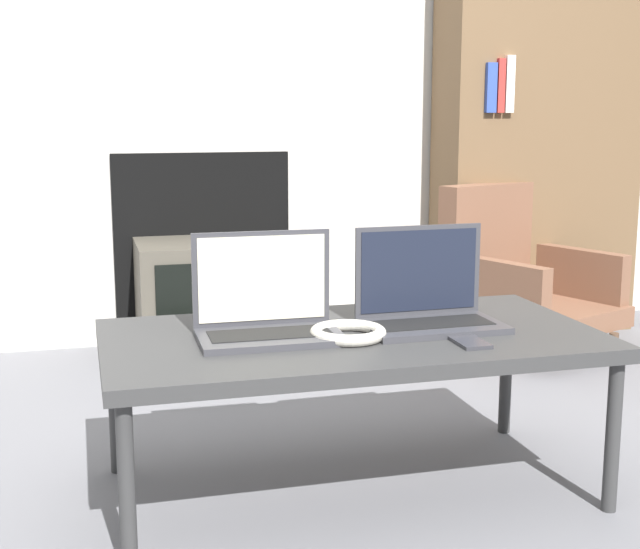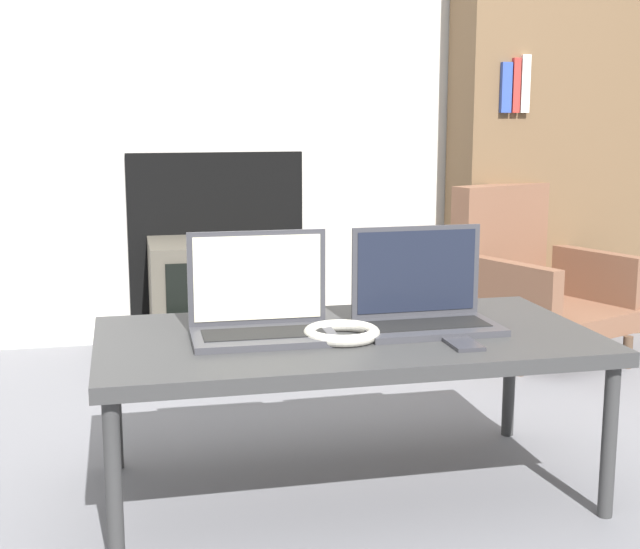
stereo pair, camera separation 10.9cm
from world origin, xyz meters
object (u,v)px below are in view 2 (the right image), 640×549
laptop_left (261,312)px  phone (461,342)px  laptop_right (424,304)px  armchair (531,278)px  tv (224,297)px  headphones (342,333)px

laptop_left → phone: 0.49m
laptop_right → armchair: size_ratio=0.49×
tv → armchair: bearing=-11.3°
laptop_left → laptop_right: same height
headphones → armchair: (1.08, 1.20, -0.13)m
armchair → laptop_right: bearing=-149.0°
tv → armchair: armchair is taller
laptop_left → phone: size_ratio=2.42×
armchair → laptop_left: bearing=-160.4°
headphones → armchair: bearing=48.0°
phone → laptop_left: bearing=157.6°
laptop_left → laptop_right: (0.42, -0.00, 0.00)m
headphones → armchair: size_ratio=0.26×
laptop_left → headphones: size_ratio=1.88×
laptop_right → phone: laptop_right is taller
laptop_right → armchair: (0.85, 1.12, -0.18)m
headphones → phone: bearing=-22.5°
laptop_left → armchair: laptop_left is taller
phone → armchair: size_ratio=0.20×
laptop_left → laptop_right: bearing=0.9°
laptop_right → headphones: laptop_right is taller
laptop_right → headphones: size_ratio=1.88×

